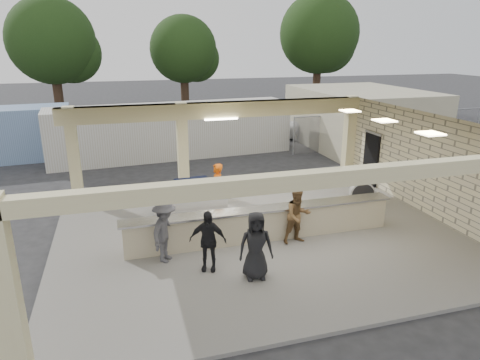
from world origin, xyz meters
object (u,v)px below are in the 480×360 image
object	(u,v)px
passenger_c	(165,231)
container_white	(173,130)
drum_fan	(362,194)
passenger_a	(298,216)
passenger_d	(256,246)
baggage_counter	(262,224)
car_white_a	(316,124)
car_dark	(252,123)
luggage_cart	(187,197)
car_white_b	(364,121)
passenger_b	(208,241)
baggage_handler	(217,189)

from	to	relation	value
passenger_c	container_white	size ratio (longest dim) A/B	0.14
drum_fan	container_white	distance (m)	11.04
drum_fan	passenger_a	bearing A→B (deg)	-132.93
passenger_c	passenger_d	size ratio (longest dim) A/B	0.99
baggage_counter	car_white_a	xyz separation A→B (m)	(8.30, 13.58, 0.16)
car_white_a	container_white	xyz separation A→B (m)	(-9.41, -2.48, 0.60)
passenger_d	container_white	distance (m)	13.13
car_dark	passenger_c	bearing A→B (deg)	175.87
luggage_cart	passenger_d	bearing A→B (deg)	-73.68
car_white_b	car_dark	distance (m)	7.35
passenger_c	car_white_b	distance (m)	20.33
passenger_c	car_dark	distance (m)	17.92
car_white_b	luggage_cart	bearing A→B (deg)	147.11
passenger_b	car_white_a	distance (m)	18.06
baggage_counter	passenger_d	world-z (taller)	passenger_d
container_white	car_dark	bearing A→B (deg)	33.80
luggage_cart	car_white_b	world-z (taller)	car_white_b
passenger_b	container_white	xyz separation A→B (m)	(0.81, 12.41, 0.44)
car_dark	car_white_a	bearing A→B (deg)	-99.38
car_dark	container_white	xyz separation A→B (m)	(-5.78, -4.59, 0.67)
baggage_counter	drum_fan	size ratio (longest dim) A/B	8.46
baggage_counter	car_dark	world-z (taller)	car_dark
baggage_counter	drum_fan	distance (m)	4.45
baggage_counter	passenger_d	xyz separation A→B (m)	(-0.87, -2.02, 0.38)
luggage_cart	passenger_d	world-z (taller)	passenger_d
passenger_b	passenger_d	size ratio (longest dim) A/B	0.93
passenger_b	drum_fan	bearing A→B (deg)	43.78
car_white_a	passenger_a	bearing A→B (deg)	144.99
drum_fan	car_white_a	distance (m)	12.80
luggage_cart	car_white_b	xyz separation A→B (m)	(13.58, 11.38, -0.03)
container_white	car_white_b	bearing A→B (deg)	6.31
baggage_handler	passenger_b	xyz separation A→B (m)	(-1.08, -3.57, -0.09)
baggage_counter	passenger_d	distance (m)	2.24
baggage_handler	passenger_d	distance (m)	4.28
luggage_cart	passenger_d	size ratio (longest dim) A/B	1.38
drum_fan	passenger_c	distance (m)	7.39
passenger_a	container_white	size ratio (longest dim) A/B	0.13
baggage_handler	passenger_b	distance (m)	3.73
baggage_handler	car_dark	size ratio (longest dim) A/B	0.45
car_dark	car_white_b	bearing A→B (deg)	-85.79
car_white_b	passenger_a	bearing A→B (deg)	159.63
baggage_counter	passenger_a	xyz separation A→B (m)	(0.90, -0.50, 0.35)
drum_fan	car_white_a	bearing A→B (deg)	87.92
passenger_c	car_white_a	xyz separation A→B (m)	(11.20, 14.13, -0.21)
luggage_cart	passenger_a	bearing A→B (deg)	-41.27
drum_fan	car_dark	world-z (taller)	car_dark
baggage_handler	container_white	distance (m)	8.86
baggage_handler	car_dark	world-z (taller)	baggage_handler
car_white_a	car_dark	xyz separation A→B (m)	(-3.63, 2.12, -0.08)
passenger_b	car_dark	xyz separation A→B (m)	(6.59, 17.01, -0.24)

